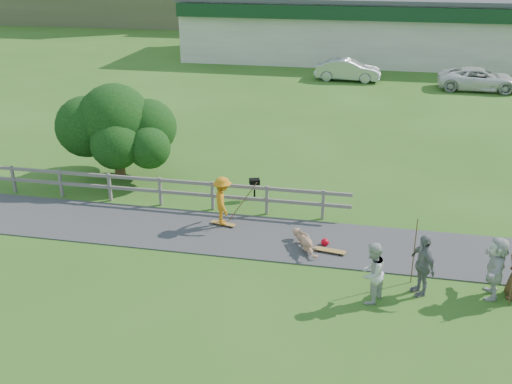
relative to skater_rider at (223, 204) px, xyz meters
The scene contains 19 objects.
ground 2.59m from the skater_rider, 57.87° to the right, with size 260.00×260.00×0.00m, color #305E1B.
path 1.65m from the skater_rider, 23.81° to the right, with size 34.00×3.00×0.04m, color #38383B.
fence 3.53m from the skater_rider, 159.72° to the left, with size 15.05×0.10×1.10m.
strip_mall 33.33m from the skater_rider, 80.83° to the left, with size 32.50×10.75×5.10m.
skater_rider is the anchor object (origin of this frame).
skater_fallen 3.20m from the skater_rider, 20.06° to the right, with size 1.58×0.38×0.58m, color tan.
spectator_a 6.17m from the skater_rider, 35.62° to the right, with size 0.85×0.67×1.76m, color silver.
spectator_b 7.01m from the skater_rider, 24.67° to the right, with size 1.07×0.44×1.82m, color gray.
spectator_d 8.72m from the skater_rider, 17.80° to the right, with size 1.67×0.53×1.80m, color silver.
car_silver 24.06m from the skater_rider, 82.79° to the left, with size 1.60×4.58×1.51m, color #B5B7BE.
car_white 25.47m from the skater_rider, 62.69° to the left, with size 2.44×5.29×1.47m, color white.
tree 6.46m from the skater_rider, 146.25° to the left, with size 4.70×4.70×3.44m, color black, non-canonical shape.
bbq 2.52m from the skater_rider, 75.62° to the left, with size 0.38×0.29×0.83m, color black, non-canonical shape.
longboard_rider 0.80m from the skater_rider, ahead, with size 0.89×0.22×0.10m, color olive, non-canonical shape.
longboard_fallen 4.02m from the skater_rider, 17.44° to the right, with size 0.98×0.24×0.11m, color olive, non-canonical shape.
helmet 3.71m from the skater_rider, 11.61° to the right, with size 0.26×0.26×0.26m, color red.
pole_rider 0.73m from the skater_rider, 33.69° to the left, with size 0.03×0.03×1.85m, color brown.
pole_spec_left 6.62m from the skater_rider, 21.38° to the right, with size 0.03×0.03×2.03m, color brown.
pole_spec_right 9.19m from the skater_rider, 19.42° to the right, with size 0.03×0.03×1.72m, color brown.
Camera 1 is at (3.23, -14.91, 8.93)m, focal length 40.00 mm.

